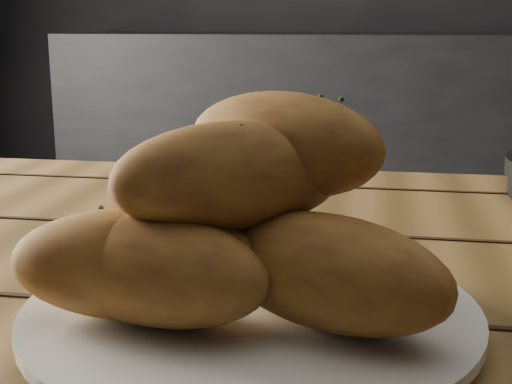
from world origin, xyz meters
name	(u,v)px	position (x,y,z in m)	size (l,w,h in m)	color
counter	(408,146)	(0.00, 1.70, 0.45)	(2.80, 0.60, 0.90)	black
plate	(251,315)	(-0.20, -0.81, 0.76)	(0.30, 0.30, 0.02)	white
bread_rolls	(231,225)	(-0.22, -0.81, 0.82)	(0.29, 0.23, 0.14)	#B38331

